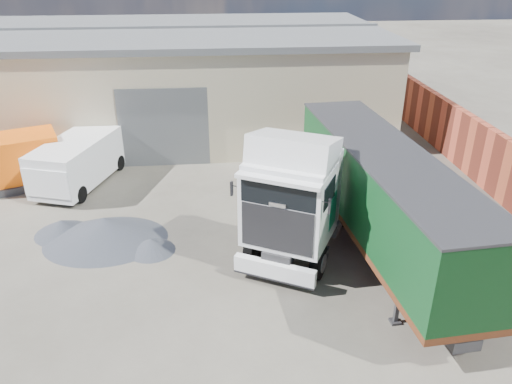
{
  "coord_description": "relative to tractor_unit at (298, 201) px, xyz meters",
  "views": [
    {
      "loc": [
        0.19,
        -11.73,
        9.01
      ],
      "look_at": [
        1.52,
        3.0,
        1.82
      ],
      "focal_mm": 35.0,
      "sensor_mm": 36.0,
      "label": 1
    }
  ],
  "objects": [
    {
      "name": "warehouse",
      "position": [
        -8.79,
        13.81,
        0.82
      ],
      "size": [
        30.6,
        12.6,
        5.42
      ],
      "color": "#BDB091",
      "rests_on": "ground"
    },
    {
      "name": "gravel_heap",
      "position": [
        -6.49,
        1.22,
        -1.43
      ],
      "size": [
        5.08,
        4.43,
        0.88
      ],
      "rotation": [
        0.0,
        0.0,
        0.05
      ],
      "color": "#20242B",
      "rests_on": "ground"
    },
    {
      "name": "orange_skip",
      "position": [
        -10.8,
        6.2,
        -0.9
      ],
      "size": [
        4.01,
        3.3,
        2.16
      ],
      "rotation": [
        0.0,
        0.0,
        0.39
      ],
      "color": "#2D2D30",
      "rests_on": "ground"
    },
    {
      "name": "panel_van",
      "position": [
        -8.32,
        5.91,
        -0.82
      ],
      "size": [
        3.34,
        5.18,
        1.97
      ],
      "rotation": [
        0.0,
        0.0,
        -0.31
      ],
      "color": "black",
      "rests_on": "ground"
    },
    {
      "name": "ground",
      "position": [
        -2.8,
        -2.18,
        -1.84
      ],
      "size": [
        120.0,
        120.0,
        0.0
      ],
      "primitive_type": "plane",
      "color": "#2B2823",
      "rests_on": "ground"
    },
    {
      "name": "box_trailer",
      "position": [
        2.58,
        -0.22,
        0.35
      ],
      "size": [
        3.16,
        10.95,
        3.59
      ],
      "rotation": [
        0.0,
        0.0,
        0.08
      ],
      "color": "#2D2D30",
      "rests_on": "ground"
    },
    {
      "name": "tractor_unit",
      "position": [
        0.0,
        0.0,
        0.0
      ],
      "size": [
        5.14,
        6.8,
        4.38
      ],
      "rotation": [
        0.0,
        0.0,
        -0.48
      ],
      "color": "black",
      "rests_on": "ground"
    },
    {
      "name": "brick_boundary_wall",
      "position": [
        8.7,
        3.82,
        -0.59
      ],
      "size": [
        0.35,
        26.0,
        2.5
      ],
      "primitive_type": "cube",
      "color": "#963826",
      "rests_on": "ground"
    }
  ]
}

